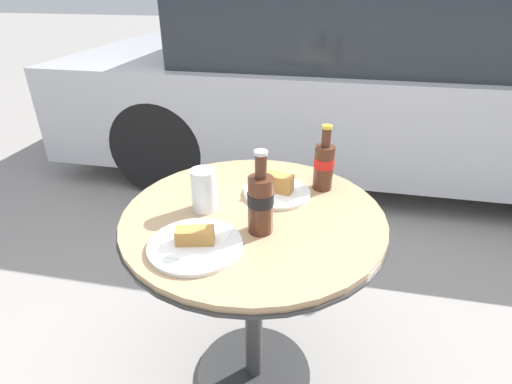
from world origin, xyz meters
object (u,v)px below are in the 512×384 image
cola_bottle_right (324,165)px  lunch_plate_near (277,190)px  drinking_glass (204,192)px  bistro_table (254,254)px  cola_bottle_left (261,201)px  lunch_plate_far (195,243)px  parked_car (359,86)px

cola_bottle_right → lunch_plate_near: cola_bottle_right is taller
drinking_glass → bistro_table: bearing=2.8°
cola_bottle_left → lunch_plate_near: bearing=86.7°
drinking_glass → lunch_plate_far: bearing=-79.5°
cola_bottle_right → parked_car: (0.18, 2.01, -0.21)m
bistro_table → cola_bottle_right: size_ratio=3.64×
cola_bottle_left → lunch_plate_far: bearing=-144.1°
cola_bottle_left → parked_car: 2.34m
lunch_plate_near → lunch_plate_far: bearing=-116.7°
bistro_table → lunch_plate_far: 0.29m
cola_bottle_right → lunch_plate_near: (-0.14, -0.07, -0.07)m
cola_bottle_left → parked_car: (0.33, 2.31, -0.22)m
drinking_glass → parked_car: 2.29m
parked_car → bistro_table: bearing=-99.5°
bistro_table → cola_bottle_left: bearing=-66.6°
parked_car → lunch_plate_near: bearing=-98.7°
cola_bottle_right → lunch_plate_far: bearing=-127.2°
bistro_table → lunch_plate_near: size_ratio=3.69×
cola_bottle_right → lunch_plate_near: bearing=-152.3°
cola_bottle_left → lunch_plate_far: size_ratio=0.97×
lunch_plate_near → parked_car: 2.12m
cola_bottle_left → parked_car: bearing=81.8°
lunch_plate_far → parked_car: bearing=78.6°
lunch_plate_far → cola_bottle_right: bearing=52.8°
lunch_plate_far → drinking_glass: bearing=100.5°
lunch_plate_near → drinking_glass: bearing=-146.0°
cola_bottle_right → lunch_plate_far: cola_bottle_right is taller
bistro_table → lunch_plate_far: lunch_plate_far is taller
drinking_glass → cola_bottle_right: bearing=31.5°
lunch_plate_near → cola_bottle_right: bearing=27.7°
cola_bottle_left → cola_bottle_right: bearing=62.3°
cola_bottle_right → lunch_plate_far: size_ratio=0.88×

